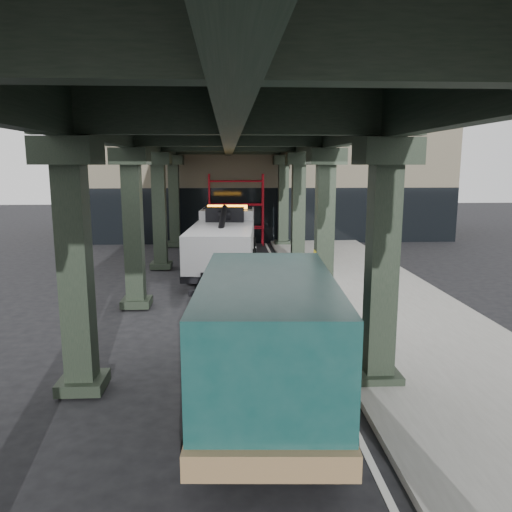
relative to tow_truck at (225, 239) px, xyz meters
name	(u,v)px	position (x,y,z in m)	size (l,w,h in m)	color
ground	(245,325)	(0.61, -7.53, -1.37)	(90.00, 90.00, 0.00)	black
sidewalk	(380,302)	(5.11, -5.53, -1.30)	(5.00, 40.00, 0.15)	gray
lane_stripe	(295,305)	(2.31, -5.53, -1.37)	(0.12, 38.00, 0.01)	silver
viaduct	(229,133)	(0.21, -5.53, 4.09)	(7.40, 32.00, 6.40)	black
building	(265,172)	(2.61, 12.47, 2.63)	(22.00, 10.00, 8.00)	#C6B793
scaffolding	(236,208)	(0.61, 7.12, 0.73)	(3.08, 0.88, 4.00)	red
tow_truck	(225,239)	(0.00, 0.00, 0.00)	(3.01, 8.74, 2.82)	black
towed_van	(267,335)	(0.86, -12.29, 0.00)	(2.85, 6.45, 2.56)	#0F3836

